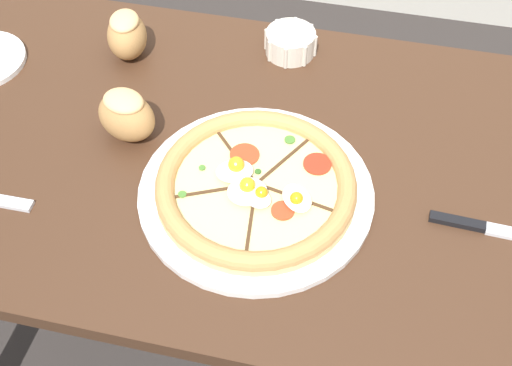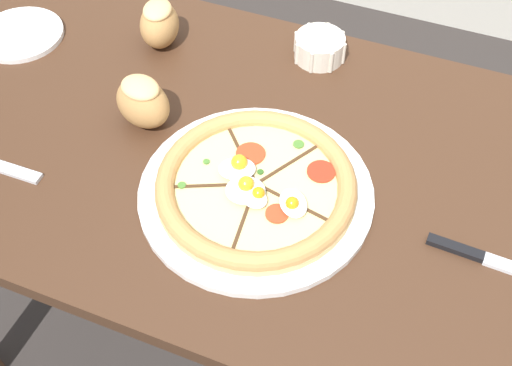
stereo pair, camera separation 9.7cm
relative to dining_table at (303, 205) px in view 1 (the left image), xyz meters
name	(u,v)px [view 1 (the left image)]	position (x,y,z in m)	size (l,w,h in m)	color
ground_plane	(288,361)	(0.00, 0.00, -0.65)	(12.00, 12.00, 0.00)	#2D2826
dining_table	(303,205)	(0.00, 0.00, 0.00)	(1.49, 0.70, 0.76)	#422819
pizza	(256,187)	(-0.07, -0.08, 0.13)	(0.36, 0.36, 0.05)	white
ramekin_bowl	(290,42)	(-0.08, 0.27, 0.13)	(0.10, 0.10, 0.05)	silver
bread_piece_near	(127,34)	(-0.37, 0.20, 0.16)	(0.10, 0.11, 0.09)	#B27F47
bread_piece_mid	(126,116)	(-0.30, 0.00, 0.16)	(0.12, 0.10, 0.09)	#B27F47
knife_main	(494,230)	(0.29, -0.07, 0.11)	(0.20, 0.03, 0.01)	silver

